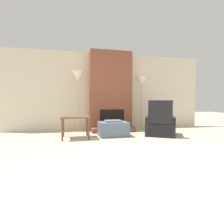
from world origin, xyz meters
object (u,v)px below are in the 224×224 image
armchair (160,126)px  side_table (75,119)px  ottoman (113,129)px  floor_lamp_right (141,83)px  floor_lamp_left (78,79)px

armchair → side_table: (-2.34, 0.12, 0.22)m
ottoman → floor_lamp_right: 2.04m
floor_lamp_left → floor_lamp_right: 2.12m
floor_lamp_left → armchair: bearing=-26.7°
ottoman → side_table: size_ratio=1.11×
side_table → floor_lamp_left: 1.54m
side_table → floor_lamp_right: bearing=24.4°
ottoman → armchair: (1.32, -0.21, 0.07)m
armchair → floor_lamp_left: (-2.24, 1.13, 1.38)m
armchair → floor_lamp_right: 1.72m
floor_lamp_right → ottoman: bearing=-142.4°
ottoman → side_table: side_table is taller
ottoman → armchair: 1.34m
side_table → floor_lamp_left: bearing=84.5°
side_table → floor_lamp_left: floor_lamp_left is taller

